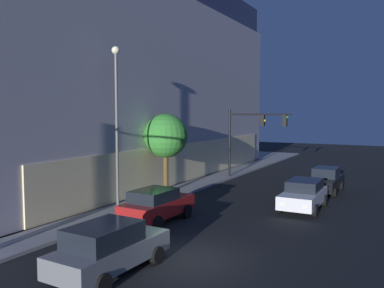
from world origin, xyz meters
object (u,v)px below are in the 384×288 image
Objects in this scene: street_lamp_sidewalk at (117,109)px; car_red at (156,205)px; car_grey at (109,248)px; modern_building at (46,82)px; traffic_light_far_corner at (253,129)px; sidewalk_tree at (166,136)px; car_white at (304,194)px; car_black at (325,180)px.

street_lamp_sidewalk reaches higher than car_red.
car_grey reaches higher than car_red.
modern_building is 23.63m from car_red.
traffic_light_far_corner reaches higher than sidewalk_tree.
street_lamp_sidewalk is at bearing 179.12° from sidewalk_tree.
traffic_light_far_corner is at bearing -12.27° from street_lamp_sidewalk.
car_red is at bearing 136.76° from car_white.
sidewalk_tree is at bearing 161.69° from traffic_light_far_corner.
modern_building is 17.97m from sidewalk_tree.
car_black is at bearing -87.06° from modern_building.
sidewalk_tree is 1.15× the size of car_grey.
sidewalk_tree reaches higher than car_black.
street_lamp_sidewalk is 2.06× the size of car_red.
sidewalk_tree is 13.24m from car_grey.
car_grey is at bearing -142.54° from street_lamp_sidewalk.
street_lamp_sidewalk is 15.14m from car_black.
car_red is at bearing -118.14° from modern_building.
traffic_light_far_corner is at bearing -18.31° from sidewalk_tree.
car_grey is 6.50m from car_red.
car_white is at bearing -143.21° from traffic_light_far_corner.
car_grey is (-11.77, -5.23, -3.06)m from sidewalk_tree.
car_white is at bearing -16.54° from car_grey.
street_lamp_sidewalk is at bearing -120.43° from modern_building.
street_lamp_sidewalk is 5.77m from car_red.
car_black is (6.24, -9.04, -3.10)m from sidewalk_tree.
car_black is (1.32, -25.74, -7.57)m from modern_building.
car_white is at bearing -99.65° from modern_building.
street_lamp_sidewalk reaches higher than car_white.
modern_building is at bearing 92.94° from car_black.
car_grey is at bearing 163.46° from car_white.
traffic_light_far_corner is 0.63× the size of street_lamp_sidewalk.
car_black reaches higher than car_white.
sidewalk_tree is (-8.64, 2.86, -0.24)m from traffic_light_far_corner.
car_red reaches higher than car_white.
traffic_light_far_corner is at bearing 6.63° from car_grey.
street_lamp_sidewalk is 11.53m from car_white.
car_black is (11.88, -5.99, -0.03)m from car_red.
street_lamp_sidewalk is 1.95× the size of car_grey.
car_white is (6.21, -5.84, -0.01)m from car_red.
street_lamp_sidewalk reaches higher than traffic_light_far_corner.
car_black is at bearing -11.95° from car_grey.
car_white is 5.67m from car_black.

